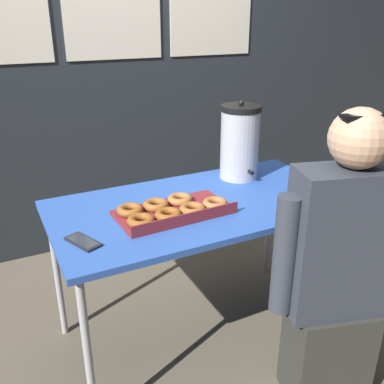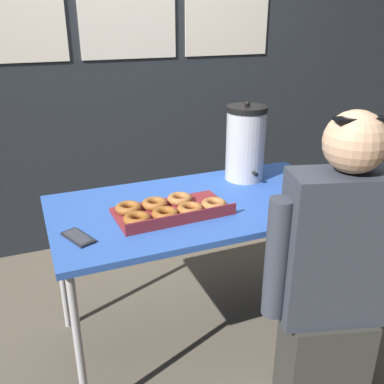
{
  "view_description": "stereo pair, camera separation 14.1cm",
  "coord_description": "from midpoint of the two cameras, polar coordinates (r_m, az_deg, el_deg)",
  "views": [
    {
      "loc": [
        -0.85,
        -1.6,
        1.56
      ],
      "look_at": [
        -0.05,
        0.0,
        0.81
      ],
      "focal_mm": 40.0,
      "sensor_mm": 36.0,
      "label": 1
    },
    {
      "loc": [
        -0.72,
        -1.66,
        1.56
      ],
      "look_at": [
        -0.05,
        0.0,
        0.81
      ],
      "focal_mm": 40.0,
      "sensor_mm": 36.0,
      "label": 2
    }
  ],
  "objects": [
    {
      "name": "donut_box",
      "position": [
        1.86,
        -0.83,
        -2.36
      ],
      "size": [
        0.51,
        0.28,
        0.05
      ],
      "rotation": [
        0.0,
        0.0,
        0.04
      ],
      "color": "maroon",
      "rests_on": "folding_table"
    },
    {
      "name": "ground_plane",
      "position": [
        2.39,
        2.94,
        -18.11
      ],
      "size": [
        12.0,
        12.0,
        0.0
      ],
      "primitive_type": "plane",
      "color": "brown"
    },
    {
      "name": "coffee_urn",
      "position": [
        2.24,
        8.95,
        6.42
      ],
      "size": [
        0.21,
        0.23,
        0.41
      ],
      "color": "#B7B7BC",
      "rests_on": "folding_table"
    },
    {
      "name": "person_seated",
      "position": [
        1.78,
        20.61,
        -11.17
      ],
      "size": [
        0.54,
        0.31,
        1.27
      ],
      "rotation": [
        0.0,
        0.0,
        2.86
      ],
      "color": "#33332D",
      "rests_on": "ground"
    },
    {
      "name": "back_wall",
      "position": [
        2.99,
        -7.25,
        20.15
      ],
      "size": [
        6.0,
        0.11,
        2.87
      ],
      "color": "#23282D",
      "rests_on": "ground"
    },
    {
      "name": "folding_table",
      "position": [
        2.01,
        3.34,
        -2.73
      ],
      "size": [
        1.38,
        0.72,
        0.75
      ],
      "color": "#2D56B2",
      "rests_on": "ground"
    },
    {
      "name": "cell_phone",
      "position": [
        1.71,
        -12.67,
        -5.97
      ],
      "size": [
        0.12,
        0.17,
        0.01
      ],
      "rotation": [
        0.0,
        0.0,
        0.39
      ],
      "color": "black",
      "rests_on": "folding_table"
    }
  ]
}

